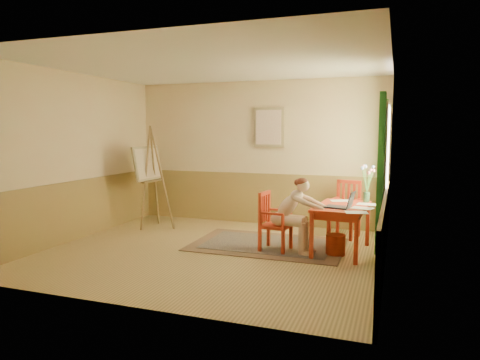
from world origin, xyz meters
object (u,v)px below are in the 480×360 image
at_px(chair_back, 345,209).
at_px(laptop, 342,205).
at_px(table, 342,211).
at_px(chair_left, 273,221).
at_px(figure, 293,212).
at_px(easel, 149,167).

xyz_separation_m(chair_back, laptop, (0.08, -1.27, 0.28)).
height_order(table, chair_left, chair_left).
xyz_separation_m(table, figure, (-0.68, -0.30, 0.00)).
distance_m(chair_left, laptop, 1.07).
bearing_deg(laptop, figure, -175.57).
bearing_deg(table, easel, 170.92).
height_order(table, laptop, laptop).
bearing_deg(figure, laptop, 4.43).
bearing_deg(chair_back, chair_left, -126.25).
bearing_deg(laptop, table, 95.87).
xyz_separation_m(chair_back, figure, (-0.63, -1.32, 0.15)).
bearing_deg(easel, chair_left, -17.69).
height_order(table, easel, easel).
bearing_deg(easel, figure, -16.49).
bearing_deg(table, figure, -156.48).
relative_size(laptop, easel, 0.23).
bearing_deg(table, laptop, -84.13).
height_order(chair_left, easel, easel).
xyz_separation_m(chair_left, chair_back, (0.95, 1.29, 0.03)).
relative_size(chair_back, laptop, 2.16).
bearing_deg(chair_left, figure, -5.98).
bearing_deg(figure, table, 23.52).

